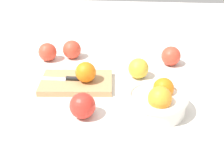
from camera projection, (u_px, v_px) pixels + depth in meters
ground_plane at (103, 84)px, 1.03m from camera, size 2.40×2.40×0.00m
bowl at (157, 100)px, 0.86m from camera, size 0.19×0.19×0.10m
cutting_board at (77, 82)px, 1.02m from camera, size 0.26×0.18×0.02m
orange_on_board at (86, 72)px, 0.99m from camera, size 0.07×0.07×0.07m
knife at (63, 78)px, 1.01m from camera, size 0.16×0.02×0.01m
apple_front_left at (138, 68)px, 1.05m from camera, size 0.07×0.07×0.07m
apple_back_right at (83, 106)px, 0.84m from camera, size 0.08×0.08×0.08m
apple_front_left_2 at (171, 56)px, 1.15m from camera, size 0.08×0.08×0.08m
apple_front_right at (48, 52)px, 1.18m from camera, size 0.07×0.07×0.07m
apple_front_right_2 at (72, 50)px, 1.20m from camera, size 0.08×0.08×0.08m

